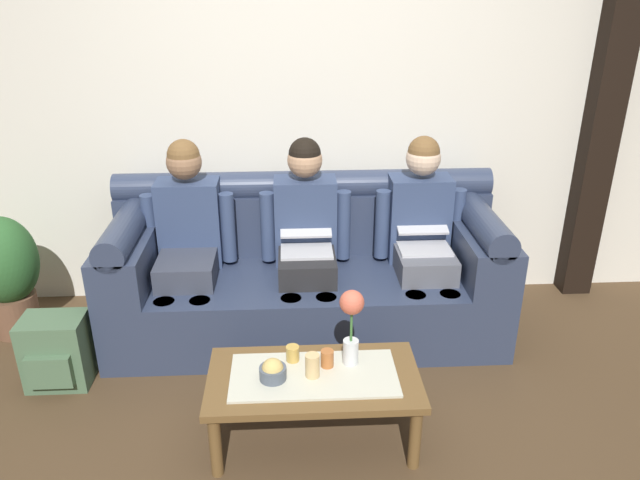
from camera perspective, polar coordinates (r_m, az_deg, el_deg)
The scene contains 15 objects.
ground_plane at distance 3.06m, azimuth -0.45°, elevation -19.55°, with size 14.00×14.00×0.00m, color #4C3823.
back_wall_patterned at distance 3.98m, azimuth -1.70°, elevation 14.36°, with size 6.00×0.12×2.90m, color silver.
timber_pillar at distance 4.37m, azimuth 25.50°, elevation 12.98°, with size 0.20×0.20×2.90m, color black.
couch at distance 3.81m, azimuth -1.29°, elevation -3.25°, with size 2.38×0.88×0.96m.
person_left at distance 3.74m, azimuth -12.34°, elevation 0.50°, with size 0.56×0.67×1.22m.
person_middle at distance 3.69m, azimuth -1.33°, elevation 0.74°, with size 0.56×0.67×1.22m.
person_right at distance 3.77m, azimuth 9.57°, elevation 0.95°, with size 0.56×0.67×1.22m.
coffee_table at distance 2.94m, azimuth -0.58°, elevation -13.39°, with size 1.00×0.52×0.38m.
flower_vase at distance 2.85m, azimuth 2.99°, elevation -7.38°, with size 0.12×0.12×0.39m.
snack_bowl at distance 2.86m, azimuth -4.48°, elevation -12.20°, with size 0.13×0.13×0.11m.
cup_near_left at distance 2.98m, azimuth -2.59°, elevation -10.63°, with size 0.06×0.06×0.08m, color gold.
cup_near_right at distance 2.94m, azimuth 0.69°, elevation -11.10°, with size 0.06×0.06×0.08m, color #B26633.
cup_far_center at distance 2.86m, azimuth -0.72°, elevation -11.74°, with size 0.07×0.07×0.12m, color #DBB77A.
backpack_left at distance 3.67m, azimuth -23.57°, elevation -9.66°, with size 0.34×0.28×0.41m.
potted_plant at distance 4.19m, azimuth -27.48°, elevation -2.56°, with size 0.40×0.40×0.78m.
Camera 1 is at (-0.10, -2.23, 2.10)m, focal length 33.95 mm.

